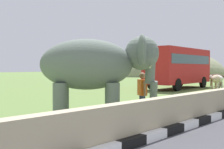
# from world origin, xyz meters

# --- Properties ---
(barrier_parapet) EXTENTS (28.00, 0.36, 1.00)m
(barrier_parapet) POSITION_xyz_m (2.00, 3.96, 0.50)
(barrier_parapet) COLOR tan
(barrier_parapet) RESTS_ON ground_plane
(elephant) EXTENTS (3.87, 3.79, 2.90)m
(elephant) POSITION_xyz_m (3.48, 6.42, 1.89)
(elephant) COLOR slate
(elephant) RESTS_ON ground_plane
(person_handler) EXTENTS (0.43, 0.61, 1.66)m
(person_handler) POSITION_xyz_m (5.14, 5.80, 0.93)
(person_handler) COLOR navy
(person_handler) RESTS_ON ground_plane
(bus_red) EXTENTS (8.16, 2.93, 3.50)m
(bus_red) POSITION_xyz_m (18.77, 12.08, 2.08)
(bus_red) COLOR #B21E1E
(bus_red) RESTS_ON ground_plane
(cow_near) EXTENTS (1.92, 0.76, 1.23)m
(cow_near) POSITION_xyz_m (19.89, 9.19, 0.87)
(cow_near) COLOR tan
(cow_near) RESTS_ON ground_plane
(cow_mid) EXTENTS (1.40, 1.80, 1.23)m
(cow_mid) POSITION_xyz_m (20.48, 9.39, 0.87)
(cow_mid) COLOR beige
(cow_mid) RESTS_ON ground_plane
(cow_far) EXTENTS (1.50, 1.75, 1.23)m
(cow_far) POSITION_xyz_m (24.06, 10.88, 0.87)
(cow_far) COLOR #473323
(cow_far) RESTS_ON ground_plane
(hill_east) EXTENTS (34.97, 27.97, 13.08)m
(hill_east) POSITION_xyz_m (55.00, 37.04, 0.00)
(hill_east) COLOR gray
(hill_east) RESTS_ON ground_plane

